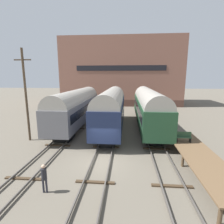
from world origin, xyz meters
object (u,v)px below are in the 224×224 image
object	(u,v)px
train_car_green	(148,106)
person_worker	(44,176)
train_car_grey	(77,106)
train_car_navy	(111,107)
utility_pole	(26,95)
bench	(184,136)

from	to	relation	value
train_car_green	person_worker	distance (m)	17.06
train_car_grey	person_worker	size ratio (longest dim) A/B	9.11
train_car_grey	person_worker	bearing A→B (deg)	-81.67
train_car_green	train_car_navy	size ratio (longest dim) A/B	1.15
train_car_grey	utility_pole	distance (m)	7.41
person_worker	utility_pole	xyz separation A→B (m)	(-5.86, 8.58, 3.96)
train_car_green	bench	size ratio (longest dim) A/B	12.85
train_car_navy	person_worker	distance (m)	13.80
train_car_green	train_car_grey	bearing A→B (deg)	-177.61
utility_pole	bench	bearing A→B (deg)	-6.58
train_car_navy	train_car_green	bearing A→B (deg)	18.77
train_car_grey	person_worker	distance (m)	14.91
train_car_navy	train_car_grey	bearing A→B (deg)	165.62
train_car_navy	person_worker	bearing A→B (deg)	-101.97
train_car_grey	train_car_navy	size ratio (longest dim) A/B	1.07
train_car_grey	train_car_navy	world-z (taller)	train_car_navy
bench	person_worker	xyz separation A→B (m)	(-10.10, -6.74, -0.42)
train_car_green	bench	distance (m)	8.75
bench	utility_pole	bearing A→B (deg)	173.42
train_car_navy	person_worker	world-z (taller)	train_car_navy
bench	utility_pole	distance (m)	16.45
person_worker	train_car_green	bearing A→B (deg)	62.58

